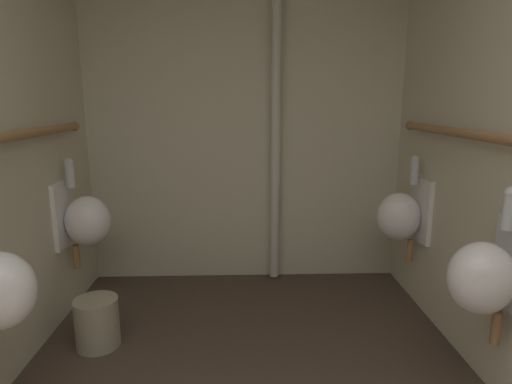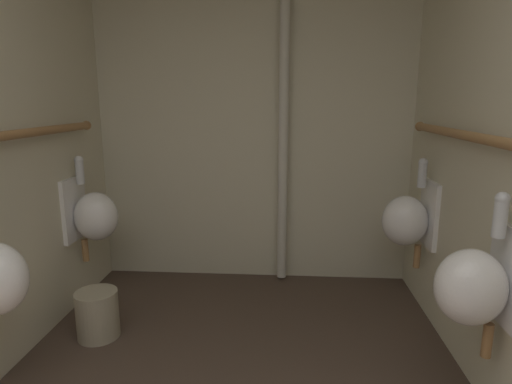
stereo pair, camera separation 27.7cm
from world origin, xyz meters
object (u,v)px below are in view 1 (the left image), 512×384
object	(u,v)px
urinal_right_far	(402,215)
waste_bin	(97,323)
urinal_right_mid	(486,276)
urinal_left_far	(85,219)
standpipe_back_wall	(276,122)

from	to	relation	value
urinal_right_far	waste_bin	xyz separation A→B (m)	(-1.97, -0.49, -0.51)
urinal_right_mid	waste_bin	xyz separation A→B (m)	(-1.97, 0.56, -0.51)
urinal_right_mid	urinal_left_far	bearing A→B (deg)	155.05
standpipe_back_wall	waste_bin	xyz separation A→B (m)	(-1.12, -0.94, -1.13)
urinal_left_far	waste_bin	bearing A→B (deg)	-66.90
urinal_right_mid	urinal_right_far	world-z (taller)	same
urinal_left_far	urinal_right_far	bearing A→B (deg)	1.03
urinal_right_far	urinal_right_mid	bearing A→B (deg)	-90.00
urinal_left_far	standpipe_back_wall	xyz separation A→B (m)	(1.31, 0.50, 0.62)
urinal_right_mid	urinal_right_far	xyz separation A→B (m)	(0.00, 1.05, 0.00)
urinal_left_far	urinal_right_mid	bearing A→B (deg)	-24.95
urinal_right_far	standpipe_back_wall	xyz separation A→B (m)	(-0.85, 0.46, 0.62)
urinal_right_mid	standpipe_back_wall	distance (m)	1.83
waste_bin	urinal_left_far	bearing A→B (deg)	113.10
urinal_left_far	urinal_right_far	size ratio (longest dim) A/B	1.00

